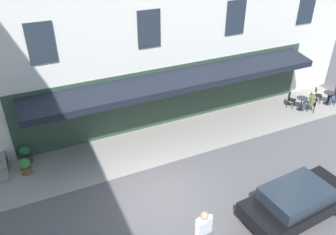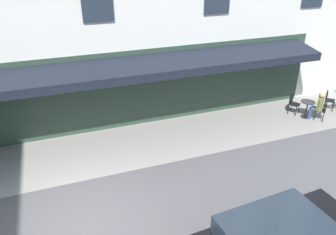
# 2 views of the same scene
# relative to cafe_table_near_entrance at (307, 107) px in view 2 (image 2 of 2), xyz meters

# --- Properties ---
(ground_plane) EXTENTS (70.00, 70.00, 0.00)m
(ground_plane) POSITION_rel_cafe_table_near_entrance_xyz_m (10.06, 3.04, -0.49)
(ground_plane) COLOR #565456
(sidewalk_cafe_terrace) EXTENTS (20.50, 3.20, 0.01)m
(sidewalk_cafe_terrace) POSITION_rel_cafe_table_near_entrance_xyz_m (6.81, -0.36, -0.49)
(sidewalk_cafe_terrace) COLOR gray
(sidewalk_cafe_terrace) RESTS_ON ground_plane
(cafe_table_near_entrance) EXTENTS (0.60, 0.60, 0.75)m
(cafe_table_near_entrance) POSITION_rel_cafe_table_near_entrance_xyz_m (0.00, 0.00, 0.00)
(cafe_table_near_entrance) COLOR black
(cafe_table_near_entrance) RESTS_ON ground_plane
(cafe_chair_black_back_row) EXTENTS (0.57, 0.57, 0.91)m
(cafe_chair_black_back_row) POSITION_rel_cafe_table_near_entrance_xyz_m (-0.43, 0.46, 0.06)
(cafe_chair_black_back_row) COLOR black
(cafe_chair_black_back_row) RESTS_ON ground_plane
(cafe_chair_black_facing_street) EXTENTS (0.55, 0.55, 0.91)m
(cafe_chair_black_facing_street) POSITION_rel_cafe_table_near_entrance_xyz_m (0.34, -0.54, 0.06)
(cafe_chair_black_facing_street) COLOR black
(cafe_chair_black_facing_street) RESTS_ON ground_plane
(cafe_chair_black_corner_right) EXTENTS (0.57, 0.57, 0.91)m
(cafe_chair_black_corner_right) POSITION_rel_cafe_table_near_entrance_xyz_m (-1.45, -0.30, 0.06)
(cafe_chair_black_corner_right) COLOR black
(cafe_chair_black_corner_right) RESTS_ON ground_plane
(seated_companion_in_olive) EXTENTS (0.61, 0.62, 1.28)m
(seated_companion_in_olive) POSITION_rel_cafe_table_near_entrance_xyz_m (-0.28, 0.31, 0.20)
(seated_companion_in_olive) COLOR navy
(seated_companion_in_olive) RESTS_ON ground_plane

